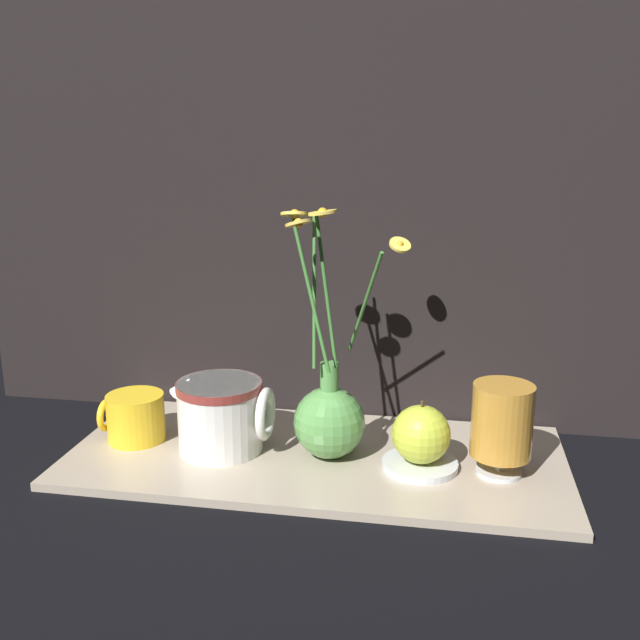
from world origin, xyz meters
The scene contains 9 objects.
ground_plane centered at (0.00, 0.00, 0.00)m, with size 6.00×6.00×0.00m, color black.
shelf centered at (0.00, 0.00, 0.01)m, with size 0.71×0.32×0.01m.
backdrop_wall centered at (0.00, 0.17, 0.55)m, with size 1.21×0.02×1.10m.
vase_with_flowers centered at (0.02, -0.01, 0.08)m, with size 0.18×0.15×0.36m.
yellow_mug centered at (-0.28, 0.00, 0.05)m, with size 0.10×0.09×0.07m.
ceramic_pitcher centered at (-0.14, -0.01, 0.07)m, with size 0.15×0.12×0.12m.
tea_glass centered at (0.26, -0.02, 0.09)m, with size 0.08×0.08×0.13m.
saucer_plate centered at (0.15, -0.02, 0.02)m, with size 0.11×0.11×0.01m.
orange_fruit centered at (0.15, -0.02, 0.06)m, with size 0.08×0.08×0.09m.
Camera 1 is at (0.17, -0.94, 0.46)m, focal length 40.00 mm.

